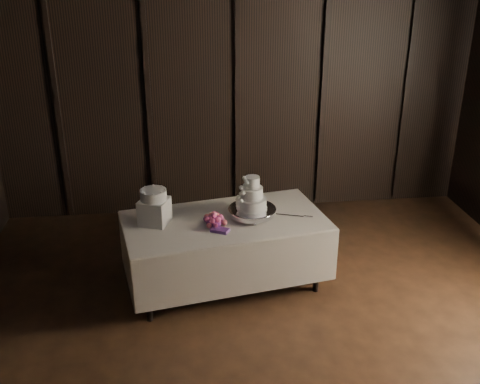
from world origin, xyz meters
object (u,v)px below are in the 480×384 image
object	(u,v)px
cake_stand	(252,213)
wedding_cake	(250,197)
box_pedestal	(155,211)
small_cake	(153,195)
bouquet	(214,221)
display_table	(225,250)

from	to	relation	value
cake_stand	wedding_cake	world-z (taller)	wedding_cake
box_pedestal	small_cake	xyz separation A→B (m)	(0.00, 0.00, 0.18)
bouquet	small_cake	bearing A→B (deg)	166.11
wedding_cake	small_cake	xyz separation A→B (m)	(-0.94, -0.01, 0.08)
display_table	cake_stand	distance (m)	0.48
wedding_cake	box_pedestal	xyz separation A→B (m)	(-0.94, -0.01, -0.10)
cake_stand	wedding_cake	xyz separation A→B (m)	(-0.03, -0.01, 0.18)
display_table	wedding_cake	size ratio (longest dim) A/B	6.28
box_pedestal	small_cake	distance (m)	0.18
display_table	box_pedestal	bearing A→B (deg)	169.25
wedding_cake	bouquet	size ratio (longest dim) A/B	0.90
bouquet	wedding_cake	bearing A→B (deg)	22.23
bouquet	box_pedestal	xyz separation A→B (m)	(-0.56, 0.14, 0.07)
bouquet	small_cake	size ratio (longest dim) A/B	1.49
bouquet	box_pedestal	world-z (taller)	box_pedestal
small_cake	box_pedestal	bearing A→B (deg)	0.00
display_table	wedding_cake	xyz separation A→B (m)	(0.25, 0.02, 0.57)
display_table	small_cake	xyz separation A→B (m)	(-0.69, 0.01, 0.64)
wedding_cake	bouquet	xyz separation A→B (m)	(-0.37, -0.15, -0.17)
bouquet	small_cake	xyz separation A→B (m)	(-0.56, 0.14, 0.24)
display_table	wedding_cake	bearing A→B (deg)	-5.91
cake_stand	small_cake	world-z (taller)	small_cake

